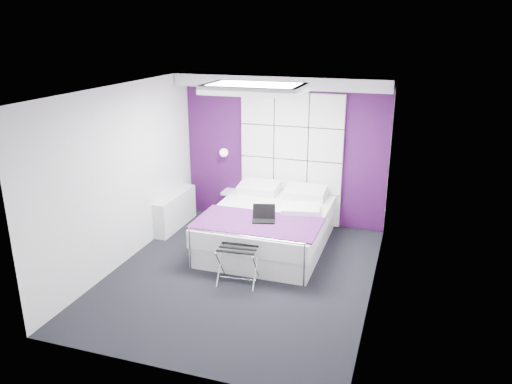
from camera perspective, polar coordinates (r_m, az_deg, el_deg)
floor at (r=7.20m, az=-1.64°, el=-9.34°), size 4.40×4.40×0.00m
ceiling at (r=6.42m, az=-1.86°, el=11.67°), size 4.40×4.40×0.00m
wall_back at (r=8.72m, az=3.17°, el=4.78°), size 3.60×0.00×3.60m
wall_left at (r=7.48m, az=-14.85°, el=1.85°), size 0.00×4.40×4.40m
wall_right at (r=6.34m, az=13.74°, el=-1.02°), size 0.00×4.40×4.40m
accent_wall at (r=8.71m, az=3.15°, el=4.77°), size 3.58×0.02×2.58m
soffit at (r=8.28m, az=2.86°, el=12.49°), size 3.58×0.50×0.20m
headboard at (r=8.66m, az=4.01°, el=3.78°), size 1.80×0.08×2.30m
skylight at (r=6.99m, az=-0.14°, el=11.82°), size 1.36×0.86×0.12m
wall_lamp at (r=8.93m, az=-3.61°, el=4.58°), size 0.15×0.15×0.15m
radiator at (r=8.80m, az=-9.20°, el=-2.12°), size 0.22×1.20×0.60m
bed at (r=7.93m, az=1.43°, el=-3.99°), size 1.83×2.22×0.77m
nightstand at (r=9.03m, az=-2.51°, el=-0.03°), size 0.41×0.32×0.05m
luggage_rack at (r=6.87m, az=-2.08°, el=-8.37°), size 0.53×0.39×0.52m
laptop at (r=7.36m, az=0.99°, el=-2.83°), size 0.33×0.24×0.24m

